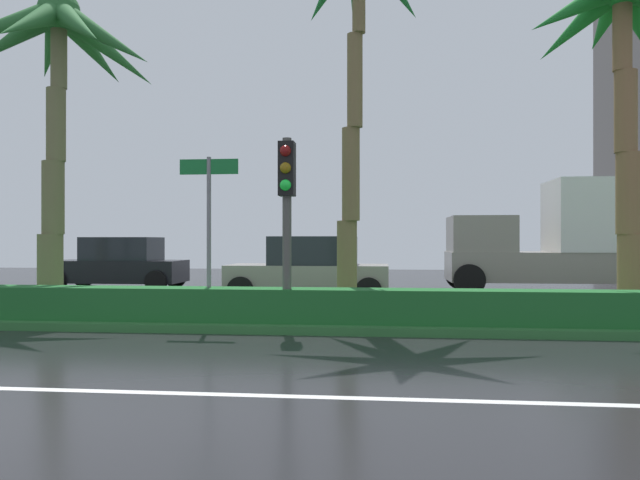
% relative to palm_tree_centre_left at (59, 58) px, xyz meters
% --- Properties ---
extents(ground_plane, '(90.00, 42.00, 0.10)m').
position_rel_palm_tree_centre_left_xyz_m(ground_plane, '(3.09, 0.51, -5.67)').
color(ground_plane, black).
extents(near_lane_divider_stripe, '(81.00, 0.14, 0.01)m').
position_rel_palm_tree_centre_left_xyz_m(near_lane_divider_stripe, '(3.09, -6.49, -5.62)').
color(near_lane_divider_stripe, white).
rests_on(near_lane_divider_stripe, ground_plane).
extents(median_strip, '(85.50, 4.00, 0.15)m').
position_rel_palm_tree_centre_left_xyz_m(median_strip, '(3.09, -0.49, -5.55)').
color(median_strip, '#2D6B33').
rests_on(median_strip, ground_plane).
extents(median_hedge, '(76.50, 0.70, 0.60)m').
position_rel_palm_tree_centre_left_xyz_m(median_hedge, '(3.09, -1.89, -5.17)').
color(median_hedge, '#1E6028').
rests_on(median_hedge, median_strip).
extents(palm_tree_centre_left, '(4.74, 4.79, 6.95)m').
position_rel_palm_tree_centre_left_xyz_m(palm_tree_centre_left, '(0.00, 0.00, 0.00)').
color(palm_tree_centre_left, '#686441').
rests_on(palm_tree_centre_left, median_strip).
extents(palm_tree_centre_right, '(3.79, 3.90, 6.87)m').
position_rel_palm_tree_centre_left_xyz_m(palm_tree_centre_right, '(11.69, -0.39, -0.10)').
color(palm_tree_centre_right, brown).
rests_on(palm_tree_centre_right, median_strip).
extents(traffic_signal_median_right, '(0.28, 0.43, 3.28)m').
position_rel_palm_tree_centre_left_xyz_m(traffic_signal_median_right, '(5.39, -2.03, -3.22)').
color(traffic_signal_median_right, '#4C4C47').
rests_on(traffic_signal_median_right, median_strip).
extents(street_name_sign, '(1.10, 0.08, 3.00)m').
position_rel_palm_tree_centre_left_xyz_m(street_name_sign, '(3.89, -1.75, -3.54)').
color(street_name_sign, slate).
rests_on(street_name_sign, median_strip).
extents(car_in_traffic_second, '(4.30, 2.02, 1.72)m').
position_rel_palm_tree_centre_left_xyz_m(car_in_traffic_second, '(-1.59, 6.58, -4.80)').
color(car_in_traffic_second, black).
rests_on(car_in_traffic_second, ground_plane).
extents(car_in_traffic_third, '(4.30, 2.02, 1.72)m').
position_rel_palm_tree_centre_left_xyz_m(car_in_traffic_third, '(5.11, 3.61, -4.80)').
color(car_in_traffic_third, gray).
rests_on(car_in_traffic_third, ground_plane).
extents(box_truck_lead, '(6.40, 2.64, 3.46)m').
position_rel_palm_tree_centre_left_xyz_m(box_truck_lead, '(12.36, 6.72, -4.08)').
color(box_truck_lead, gray).
rests_on(box_truck_lead, ground_plane).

